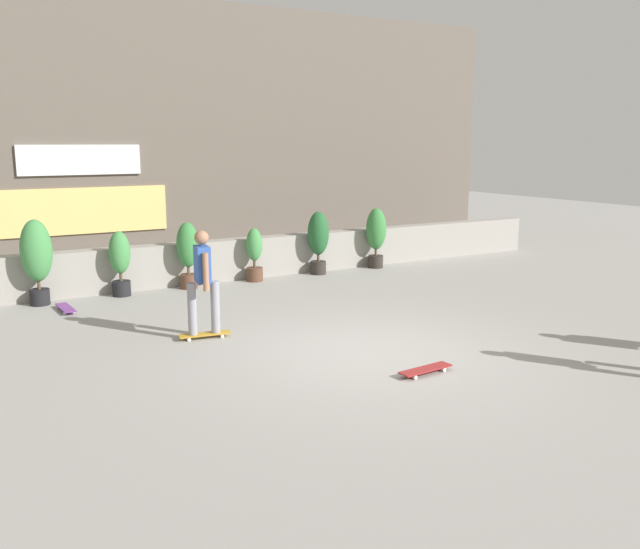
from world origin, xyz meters
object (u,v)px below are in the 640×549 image
potted_plant_1 (120,260)px  skateboard_near_camera (66,308)px  potted_plant_2 (188,251)px  potted_plant_5 (376,234)px  skater_far_right (203,279)px  potted_plant_4 (318,238)px  skateboard_aside (426,369)px  potted_plant_0 (36,255)px  potted_plant_3 (254,254)px

potted_plant_1 → skateboard_near_camera: potted_plant_1 is taller
potted_plant_2 → potted_plant_5: (4.74, 0.00, 0.04)m
skater_far_right → potted_plant_4: bearing=41.3°
potted_plant_1 → potted_plant_4: size_ratio=0.89×
potted_plant_2 → skateboard_aside: (0.91, -6.69, -0.73)m
potted_plant_0 → potted_plant_2: 2.92m
potted_plant_2 → skateboard_near_camera: 2.80m
potted_plant_4 → potted_plant_5: potted_plant_4 is taller
skateboard_near_camera → skateboard_aside: same height
potted_plant_0 → potted_plant_3: potted_plant_0 is taller
potted_plant_0 → potted_plant_3: (4.43, 0.00, -0.34)m
potted_plant_1 → potted_plant_4: 4.53m
potted_plant_0 → potted_plant_3: 4.44m
potted_plant_4 → skateboard_aside: (-2.22, -6.69, -0.78)m
potted_plant_1 → skateboard_aside: 7.10m
potted_plant_5 → skateboard_aside: (-3.84, -6.69, -0.77)m
skater_far_right → skateboard_aside: (1.93, -3.04, -0.88)m
potted_plant_2 → skateboard_aside: bearing=-82.3°
potted_plant_2 → skater_far_right: size_ratio=0.82×
skateboard_near_camera → potted_plant_0: bearing=113.3°
potted_plant_2 → skateboard_near_camera: potted_plant_2 is taller
potted_plant_4 → skateboard_aside: size_ratio=1.78×
potted_plant_2 → skateboard_aside: 6.79m
skateboard_aside → potted_plant_2: bearing=97.7°
skateboard_aside → potted_plant_3: bearing=84.8°
potted_plant_2 → potted_plant_4: 3.13m
potted_plant_2 → potted_plant_4: size_ratio=0.96×
potted_plant_1 → potted_plant_5: size_ratio=0.90×
skateboard_near_camera → skater_far_right: bearing=-61.6°
potted_plant_4 → skateboard_aside: bearing=-108.4°
skateboard_near_camera → potted_plant_1: bearing=32.2°
potted_plant_1 → potted_plant_4: potted_plant_4 is taller
potted_plant_0 → potted_plant_1: 1.54m
potted_plant_2 → potted_plant_1: bearing=-180.0°
potted_plant_1 → potted_plant_5: bearing=0.0°
potted_plant_1 → skateboard_near_camera: size_ratio=1.60×
potted_plant_3 → skater_far_right: (-2.54, -3.65, 0.33)m
potted_plant_5 → potted_plant_2: bearing=180.0°
skateboard_near_camera → potted_plant_5: bearing=5.9°
potted_plant_2 → skateboard_near_camera: bearing=-163.8°
potted_plant_2 → potted_plant_4: (3.13, 0.00, 0.04)m
potted_plant_3 → potted_plant_4: (1.62, 0.00, 0.23)m
skateboard_aside → potted_plant_4: bearing=71.6°
potted_plant_1 → skater_far_right: 3.68m
potted_plant_3 → potted_plant_4: potted_plant_4 is taller
potted_plant_1 → potted_plant_2: 1.40m
potted_plant_5 → skater_far_right: bearing=-147.7°
potted_plant_0 → potted_plant_4: bearing=0.0°
potted_plant_3 → skateboard_aside: potted_plant_3 is taller
potted_plant_4 → skateboard_near_camera: potted_plant_4 is taller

